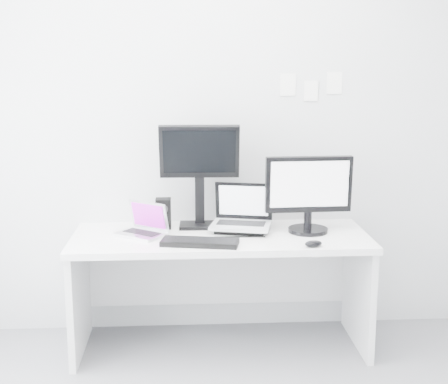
{
  "coord_description": "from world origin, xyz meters",
  "views": [
    {
      "loc": [
        -0.2,
        -2.48,
        1.76
      ],
      "look_at": [
        0.02,
        1.23,
        1.0
      ],
      "focal_mm": 51.03,
      "sensor_mm": 36.0,
      "label": 1
    }
  ],
  "objects": [
    {
      "name": "desk",
      "position": [
        0.0,
        1.25,
        0.36
      ],
      "size": [
        1.8,
        0.7,
        0.73
      ],
      "primitive_type": "cube",
      "color": "white",
      "rests_on": "ground"
    },
    {
      "name": "mouse",
      "position": [
        0.51,
        0.97,
        0.75
      ],
      "size": [
        0.12,
        0.1,
        0.03
      ],
      "primitive_type": "ellipsoid",
      "rotation": [
        0.0,
        0.0,
        0.33
      ],
      "color": "black",
      "rests_on": "desk"
    },
    {
      "name": "speaker",
      "position": [
        -0.35,
        1.43,
        0.83
      ],
      "size": [
        0.12,
        0.12,
        0.19
      ],
      "primitive_type": "cube",
      "rotation": [
        0.0,
        0.0,
        -0.38
      ],
      "color": "black",
      "rests_on": "desk"
    },
    {
      "name": "wall_note_2",
      "position": [
        0.75,
        1.59,
        1.63
      ],
      "size": [
        0.1,
        0.0,
        0.14
      ],
      "primitive_type": "cube",
      "color": "white",
      "rests_on": "back_wall"
    },
    {
      "name": "samsung_monitor",
      "position": [
        0.54,
        1.28,
        0.97
      ],
      "size": [
        0.54,
        0.27,
        0.49
      ],
      "primitive_type": "cube",
      "rotation": [
        0.0,
        0.0,
        0.04
      ],
      "color": "black",
      "rests_on": "desk"
    },
    {
      "name": "macbook",
      "position": [
        -0.48,
        1.26,
        0.84
      ],
      "size": [
        0.35,
        0.34,
        0.21
      ],
      "primitive_type": "cube",
      "rotation": [
        0.0,
        0.0,
        -0.64
      ],
      "color": "#B1B1B6",
      "rests_on": "desk"
    },
    {
      "name": "wall_note_0",
      "position": [
        0.45,
        1.59,
        1.62
      ],
      "size": [
        0.1,
        0.0,
        0.14
      ],
      "primitive_type": "cube",
      "color": "white",
      "rests_on": "back_wall"
    },
    {
      "name": "keyboard",
      "position": [
        -0.13,
        1.04,
        0.74
      ],
      "size": [
        0.46,
        0.24,
        0.03
      ],
      "primitive_type": "cube",
      "rotation": [
        0.0,
        0.0,
        -0.19
      ],
      "color": "black",
      "rests_on": "desk"
    },
    {
      "name": "dell_laptop",
      "position": [
        0.13,
        1.31,
        0.88
      ],
      "size": [
        0.42,
        0.36,
        0.3
      ],
      "primitive_type": "cube",
      "rotation": [
        0.0,
        0.0,
        -0.23
      ],
      "color": "#B9BDC1",
      "rests_on": "desk"
    },
    {
      "name": "back_wall",
      "position": [
        0.0,
        1.6,
        1.35
      ],
      "size": [
        3.6,
        0.0,
        3.6
      ],
      "primitive_type": "plane",
      "rotation": [
        1.57,
        0.0,
        0.0
      ],
      "color": "#B8BABD",
      "rests_on": "ground"
    },
    {
      "name": "rear_monitor",
      "position": [
        -0.12,
        1.44,
        1.07
      ],
      "size": [
        0.5,
        0.19,
        0.67
      ],
      "primitive_type": "cube",
      "rotation": [
        0.0,
        0.0,
        -0.03
      ],
      "color": "black",
      "rests_on": "desk"
    },
    {
      "name": "wall_note_1",
      "position": [
        0.6,
        1.59,
        1.58
      ],
      "size": [
        0.09,
        0.0,
        0.13
      ],
      "primitive_type": "cube",
      "color": "white",
      "rests_on": "back_wall"
    }
  ]
}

